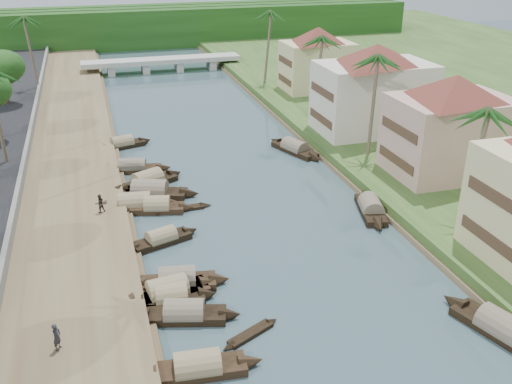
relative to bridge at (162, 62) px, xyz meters
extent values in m
plane|color=#394F56|center=(0.00, -72.00, -1.72)|extent=(220.00, 220.00, 0.00)
cube|color=brown|center=(-16.00, -52.00, -1.32)|extent=(10.00, 180.00, 0.80)
cube|color=#2A471C|center=(19.00, -52.00, -1.12)|extent=(16.00, 180.00, 1.20)
cube|color=slate|center=(-20.20, -52.00, -0.37)|extent=(0.40, 180.00, 1.10)
cube|color=#173B10|center=(0.00, 23.00, 2.28)|extent=(120.00, 4.00, 8.00)
cube|color=#173B10|center=(0.00, 28.00, 2.28)|extent=(120.00, 4.00, 8.00)
cube|color=#173B10|center=(0.00, 33.00, 2.28)|extent=(120.00, 4.00, 8.00)
cube|color=#A9A99E|center=(0.00, 0.00, 0.28)|extent=(28.00, 4.00, 0.80)
cube|color=#A9A99E|center=(-9.00, 0.00, -0.82)|extent=(1.20, 3.50, 1.80)
cube|color=#A9A99E|center=(-3.00, 0.00, -0.82)|extent=(1.20, 3.50, 1.80)
cube|color=#A9A99E|center=(3.00, 0.00, -0.82)|extent=(1.20, 3.50, 1.80)
cube|color=#A9A99E|center=(9.00, 0.00, -0.82)|extent=(1.20, 3.50, 1.80)
cube|color=#483021|center=(12.95, -74.00, 1.48)|extent=(0.10, 6.40, 0.90)
cube|color=#483021|center=(12.95, -74.00, 4.68)|extent=(0.10, 6.40, 0.90)
cube|color=#CF9B92|center=(20.00, -58.00, 3.23)|extent=(11.00, 8.00, 7.50)
pyramid|color=brown|center=(20.00, -58.00, 8.08)|extent=(14.11, 14.11, 2.20)
cube|color=#483021|center=(14.45, -58.00, 1.35)|extent=(0.10, 6.40, 0.90)
cube|color=#483021|center=(14.45, -58.00, 4.35)|extent=(0.10, 6.40, 0.90)
cube|color=beige|center=(19.00, -44.00, 3.48)|extent=(13.00, 8.00, 8.00)
pyramid|color=brown|center=(19.00, -44.00, 8.58)|extent=(15.59, 15.59, 2.20)
cube|color=#483021|center=(12.45, -44.00, 1.48)|extent=(0.10, 6.40, 0.90)
cube|color=#483021|center=(12.45, -44.00, 4.68)|extent=(0.10, 6.40, 0.90)
cube|color=beige|center=(20.00, -24.00, 2.98)|extent=(10.00, 7.00, 7.00)
pyramid|color=brown|center=(20.00, -24.00, 7.58)|extent=(12.62, 12.62, 2.20)
cube|color=#483021|center=(14.95, -24.00, 1.23)|extent=(0.10, 5.60, 0.90)
cube|color=#483021|center=(14.95, -24.00, 4.03)|extent=(0.10, 5.60, 0.90)
cube|color=black|center=(-8.82, -77.84, -1.52)|extent=(5.68, 2.19, 0.70)
cone|color=black|center=(-5.74, -78.10, -1.44)|extent=(1.72, 1.69, 1.74)
cone|color=black|center=(-11.89, -77.58, -1.44)|extent=(1.72, 1.69, 1.74)
cylinder|color=#988861|center=(-8.82, -77.84, -1.14)|extent=(4.38, 2.15, 1.80)
cube|color=black|center=(-8.67, -72.66, -1.52)|extent=(5.63, 3.09, 0.70)
cone|color=black|center=(-5.79, -73.46, -1.44)|extent=(1.90, 1.90, 1.71)
cone|color=black|center=(-11.54, -71.86, -1.44)|extent=(1.90, 1.90, 1.71)
cylinder|color=#7C725D|center=(-8.67, -72.66, -1.14)|extent=(4.43, 2.82, 1.78)
cube|color=black|center=(-9.35, -69.94, -1.52)|extent=(5.85, 2.70, 0.70)
cone|color=black|center=(-6.25, -69.49, -1.44)|extent=(1.86, 1.94, 1.90)
cone|color=black|center=(-12.45, -70.39, -1.44)|extent=(1.86, 1.94, 1.90)
cylinder|color=#988861|center=(-9.35, -69.94, -1.14)|extent=(4.55, 2.58, 1.99)
cube|color=black|center=(-9.21, -70.64, -1.52)|extent=(4.58, 2.02, 0.70)
cone|color=black|center=(-6.72, -70.80, -1.44)|extent=(1.42, 1.64, 1.69)
cone|color=black|center=(-11.69, -70.47, -1.44)|extent=(1.42, 1.64, 1.69)
cylinder|color=#988861|center=(-9.21, -70.64, -1.14)|extent=(3.53, 2.02, 1.80)
cube|color=black|center=(-8.48, -68.79, -1.52)|extent=(5.62, 2.76, 0.70)
cone|color=black|center=(-5.53, -69.27, -1.44)|extent=(1.83, 1.96, 1.90)
cone|color=black|center=(-11.43, -68.31, -1.44)|extent=(1.83, 1.96, 1.90)
cylinder|color=#7C725D|center=(-8.48, -68.79, -1.14)|extent=(4.38, 2.63, 2.00)
cube|color=black|center=(-8.74, -62.36, -1.52)|extent=(5.09, 3.03, 0.70)
cone|color=black|center=(-6.19, -61.48, -1.44)|extent=(1.77, 1.75, 1.53)
cone|color=black|center=(-11.29, -63.24, -1.44)|extent=(1.77, 1.75, 1.53)
cylinder|color=#988861|center=(-8.74, -62.36, -1.14)|extent=(4.02, 2.71, 1.59)
cube|color=black|center=(-8.29, -56.37, -1.52)|extent=(5.01, 2.82, 0.70)
cone|color=black|center=(-5.73, -56.98, -1.44)|extent=(1.73, 1.87, 1.74)
cone|color=black|center=(-10.84, -55.75, -1.44)|extent=(1.73, 1.87, 1.74)
cylinder|color=#988861|center=(-8.29, -56.37, -1.14)|extent=(3.94, 2.63, 1.83)
cube|color=black|center=(-8.52, -52.85, -1.52)|extent=(7.18, 4.31, 0.70)
cone|color=black|center=(-4.93, -54.18, -1.44)|extent=(2.48, 2.41, 2.07)
cone|color=black|center=(-12.11, -51.52, -1.44)|extent=(2.48, 2.41, 2.07)
cylinder|color=#7C725D|center=(-8.52, -52.85, -1.14)|extent=(5.68, 3.83, 2.13)
cube|color=black|center=(-10.18, -55.29, -1.52)|extent=(6.18, 2.72, 0.70)
cone|color=black|center=(-6.88, -55.72, -1.44)|extent=(1.94, 1.97, 1.95)
cone|color=black|center=(-13.47, -54.86, -1.44)|extent=(1.94, 1.97, 1.95)
cylinder|color=#988861|center=(-10.18, -55.29, -1.14)|extent=(4.79, 2.61, 2.04)
cube|color=black|center=(-8.43, -50.38, -1.52)|extent=(6.14, 4.38, 0.70)
cone|color=black|center=(-5.51, -48.94, -1.44)|extent=(2.32, 2.37, 1.99)
cone|color=black|center=(-11.35, -51.81, -1.44)|extent=(2.32, 2.37, 1.99)
cylinder|color=#988861|center=(-8.43, -50.38, -1.14)|extent=(4.94, 3.85, 2.09)
cube|color=black|center=(-9.57, -46.22, -1.52)|extent=(6.15, 2.85, 0.70)
cone|color=black|center=(-6.35, -46.91, -1.44)|extent=(1.95, 1.80, 1.68)
cone|color=black|center=(-12.80, -45.54, -1.44)|extent=(1.95, 1.80, 1.68)
cylinder|color=#7C725D|center=(-9.57, -46.22, -1.14)|extent=(4.80, 2.62, 1.72)
cube|color=black|center=(-10.00, -38.47, -1.52)|extent=(5.37, 2.93, 0.70)
cone|color=black|center=(-7.25, -37.73, -1.44)|extent=(1.81, 1.83, 1.66)
cone|color=black|center=(-12.74, -39.20, -1.44)|extent=(1.81, 1.83, 1.66)
cylinder|color=#988861|center=(-10.00, -38.47, -1.14)|extent=(4.22, 2.68, 1.73)
cube|color=black|center=(10.07, -79.99, -1.52)|extent=(3.97, 7.14, 0.70)
cone|color=black|center=(8.89, -76.36, -1.44)|extent=(2.27, 2.39, 1.98)
cylinder|color=#7C725D|center=(10.07, -79.99, -1.14)|extent=(3.55, 5.62, 2.03)
cube|color=black|center=(10.00, -62.07, -1.52)|extent=(3.26, 6.12, 0.70)
cone|color=black|center=(10.82, -58.93, -1.44)|extent=(2.04, 2.04, 1.85)
cone|color=black|center=(9.18, -65.21, -1.44)|extent=(2.04, 2.04, 1.85)
cylinder|color=#7C725D|center=(10.00, -62.07, -1.14)|extent=(2.99, 4.80, 1.93)
cube|color=black|center=(8.76, -45.61, -1.52)|extent=(3.99, 6.61, 0.70)
cone|color=black|center=(7.49, -42.30, -1.44)|extent=(2.18, 2.28, 1.85)
cone|color=black|center=(10.03, -48.92, -1.44)|extent=(2.18, 2.28, 1.85)
cylinder|color=#7C725D|center=(8.76, -45.61, -1.14)|extent=(3.52, 5.23, 1.90)
cube|color=black|center=(-5.00, -75.45, -1.62)|extent=(3.30, 2.14, 0.35)
cone|color=black|center=(-3.33, -74.61, -1.62)|extent=(1.07, 1.03, 0.74)
cone|color=black|center=(-6.68, -76.28, -1.62)|extent=(1.07, 1.03, 0.74)
cube|color=black|center=(-6.37, -56.78, -1.62)|extent=(4.43, 1.08, 0.35)
cone|color=black|center=(-3.90, -56.66, -1.62)|extent=(1.14, 0.93, 0.88)
cone|color=black|center=(-8.84, -56.89, -1.62)|extent=(1.14, 0.93, 0.88)
cylinder|color=brown|center=(16.00, -67.06, 4.11)|extent=(1.32, 0.36, 9.25)
sphere|color=#1E4F1A|center=(16.00, -67.06, 8.55)|extent=(3.20, 3.20, 3.20)
cylinder|color=brown|center=(15.00, -51.42, 4.76)|extent=(0.57, 0.36, 10.57)
sphere|color=#1E4F1A|center=(15.00, -51.42, 9.83)|extent=(3.20, 3.20, 3.20)
cylinder|color=brown|center=(16.00, -33.80, 4.26)|extent=(1.06, 0.36, 9.57)
sphere|color=#1E4F1A|center=(16.00, -33.80, 8.86)|extent=(3.20, 3.20, 3.20)
cylinder|color=brown|center=(14.00, -17.64, 4.92)|extent=(1.35, 0.36, 10.86)
sphere|color=#1E4F1A|center=(14.00, -17.64, 10.14)|extent=(3.20, 3.20, 3.20)
cylinder|color=brown|center=(-20.50, -11.60, 4.88)|extent=(0.96, 0.36, 10.41)
sphere|color=#1E4F1A|center=(-20.50, -11.60, 9.88)|extent=(3.20, 3.20, 3.20)
cylinder|color=#4F3C2D|center=(-24.00, -20.00, 1.32)|extent=(0.60, 0.60, 3.35)
ellipsoid|color=#173B10|center=(-24.00, -20.00, 4.52)|extent=(5.40, 5.40, 4.44)
cylinder|color=#4F3C2D|center=(24.00, -40.17, 1.31)|extent=(0.60, 0.60, 3.75)
ellipsoid|color=#173B10|center=(24.00, -40.17, 4.89)|extent=(4.52, 4.52, 3.71)
imported|color=#282830|center=(-16.34, -74.41, -0.06)|extent=(0.66, 0.75, 1.73)
imported|color=#2D2720|center=(-13.21, -56.74, -0.09)|extent=(0.97, 0.85, 1.66)
camera|label=1|loc=(-12.77, -102.98, 21.21)|focal=40.00mm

